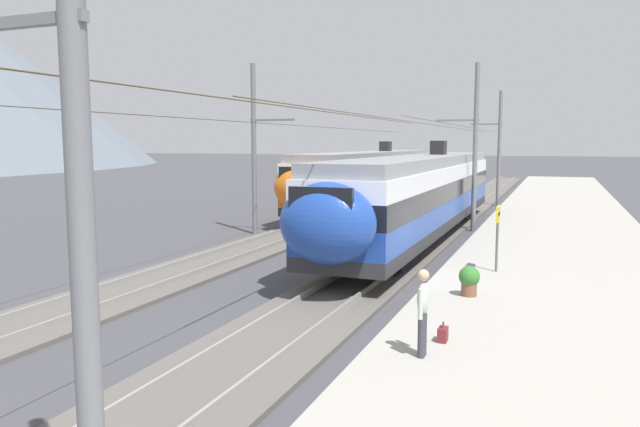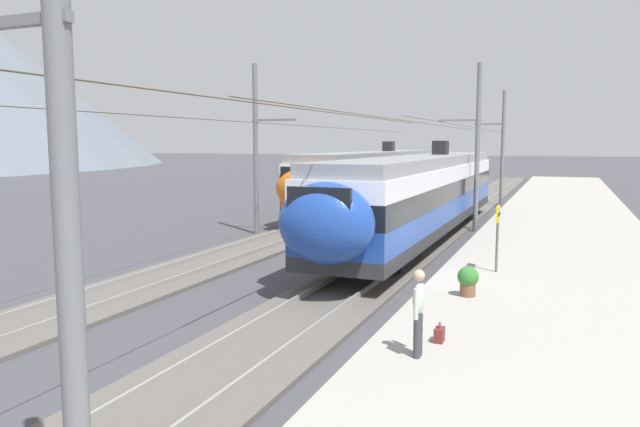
# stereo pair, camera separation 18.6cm
# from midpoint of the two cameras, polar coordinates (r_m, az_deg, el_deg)

# --- Properties ---
(ground_plane) EXTENTS (400.00, 400.00, 0.00)m
(ground_plane) POSITION_cam_midpoint_polar(r_m,az_deg,el_deg) (18.56, 6.89, -7.14)
(ground_plane) COLOR #424247
(platform_slab) EXTENTS (120.00, 7.34, 0.39)m
(platform_slab) POSITION_cam_midpoint_polar(r_m,az_deg,el_deg) (17.94, 21.79, -7.43)
(platform_slab) COLOR #A39E93
(platform_slab) RESTS_ON ground
(track_near) EXTENTS (120.00, 3.00, 0.28)m
(track_near) POSITION_cam_midpoint_polar(r_m,az_deg,el_deg) (18.89, 3.18, -6.64)
(track_near) COLOR #5B5651
(track_near) RESTS_ON ground
(track_far) EXTENTS (120.00, 3.00, 0.28)m
(track_far) POSITION_cam_midpoint_polar(r_m,az_deg,el_deg) (21.50, -12.16, -5.13)
(track_far) COLOR #5B5651
(track_far) RESTS_ON ground
(train_near_platform) EXTENTS (24.85, 3.01, 4.27)m
(train_near_platform) POSITION_cam_midpoint_polar(r_m,az_deg,el_deg) (27.29, 9.34, 2.00)
(train_near_platform) COLOR #2D2D30
(train_near_platform) RESTS_ON track_near
(train_far_track) EXTENTS (24.33, 3.03, 4.27)m
(train_far_track) POSITION_cam_midpoint_polar(r_m,az_deg,el_deg) (40.01, 4.55, 3.55)
(train_far_track) COLOR #2D2D30
(train_far_track) RESTS_ON track_far
(catenary_mast_west) EXTENTS (41.37, 2.14, 7.74)m
(catenary_mast_west) POSITION_cam_midpoint_polar(r_m,az_deg,el_deg) (5.79, -23.69, 1.91)
(catenary_mast_west) COLOR slate
(catenary_mast_west) RESTS_ON ground
(catenary_mast_mid) EXTENTS (41.37, 2.14, 8.36)m
(catenary_mast_mid) POSITION_cam_midpoint_polar(r_m,az_deg,el_deg) (30.92, 14.19, 6.26)
(catenary_mast_mid) COLOR slate
(catenary_mast_mid) RESTS_ON ground
(catenary_mast_east) EXTENTS (41.37, 2.14, 8.03)m
(catenary_mast_east) POSITION_cam_midpoint_polar(r_m,az_deg,el_deg) (43.69, 16.44, 6.10)
(catenary_mast_east) COLOR slate
(catenary_mast_east) RESTS_ON ground
(catenary_mast_far_side) EXTENTS (41.37, 2.30, 8.20)m
(catenary_mast_far_side) POSITION_cam_midpoint_polar(r_m,az_deg,el_deg) (29.16, -6.26, 6.27)
(catenary_mast_far_side) COLOR slate
(catenary_mast_far_side) RESTS_ON ground
(platform_sign) EXTENTS (0.70, 0.08, 2.09)m
(platform_sign) POSITION_cam_midpoint_polar(r_m,az_deg,el_deg) (19.57, 16.32, -0.92)
(platform_sign) COLOR #59595B
(platform_sign) RESTS_ON platform_slab
(passenger_walking) EXTENTS (0.53, 0.22, 1.69)m
(passenger_walking) POSITION_cam_midpoint_polar(r_m,az_deg,el_deg) (11.60, 9.31, -8.89)
(passenger_walking) COLOR #383842
(passenger_walking) RESTS_ON platform_slab
(handbag_beside_passenger) EXTENTS (0.32, 0.18, 0.42)m
(handbag_beside_passenger) POSITION_cam_midpoint_polar(r_m,az_deg,el_deg) (12.74, 11.21, -11.22)
(handbag_beside_passenger) COLOR maroon
(handbag_beside_passenger) RESTS_ON platform_slab
(potted_plant_platform_edge) EXTENTS (0.56, 0.56, 0.81)m
(potted_plant_platform_edge) POSITION_cam_midpoint_polar(r_m,az_deg,el_deg) (16.45, 13.72, -6.06)
(potted_plant_platform_edge) COLOR brown
(potted_plant_platform_edge) RESTS_ON platform_slab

